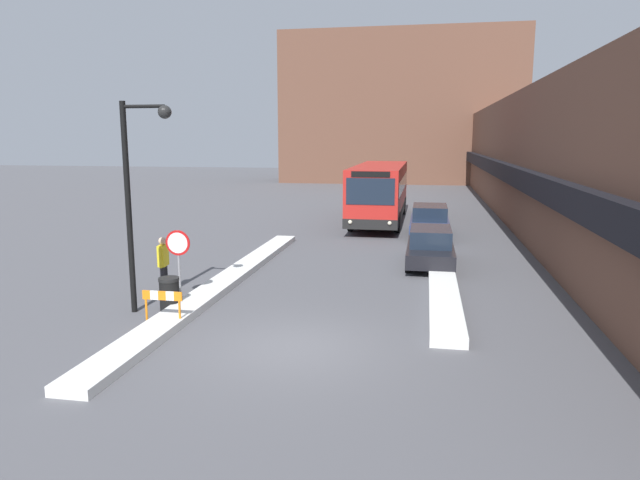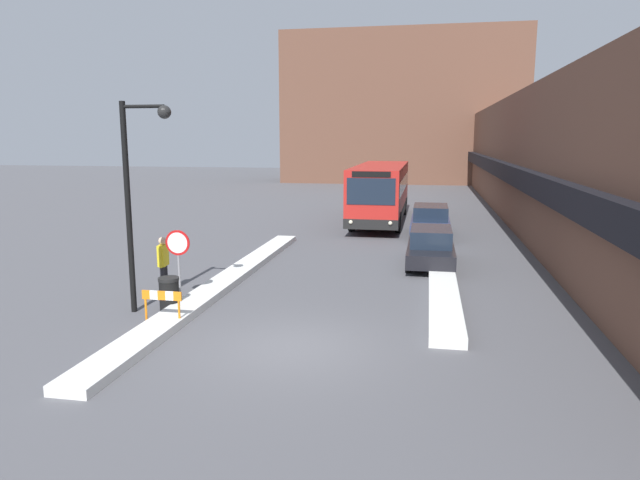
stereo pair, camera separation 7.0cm
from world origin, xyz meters
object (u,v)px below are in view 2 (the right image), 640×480
Objects in this scene: stop_sign at (178,250)px; pedestrian at (163,260)px; parked_car_back at (430,221)px; trash_bin at (169,293)px; street_lamp at (137,183)px; construction_barricade at (162,301)px; city_bus at (381,191)px; parked_car_front at (431,247)px.

stop_sign reaches higher than pedestrian.
parked_car_back reaches higher than trash_bin.
street_lamp is 5.31× the size of construction_barricade.
street_lamp reaches higher than city_bus.
trash_bin is (-4.51, -18.57, -1.33)m from city_bus.
pedestrian is 1.90× the size of trash_bin.
city_bus is at bearing 74.86° from street_lamp.
street_lamp is (-8.00, -7.71, 2.93)m from parked_car_front.
parked_car_back is 15.02m from pedestrian.
city_bus is 2.65× the size of parked_car_front.
stop_sign reaches higher than parked_car_back.
trash_bin is 0.86× the size of construction_barricade.
stop_sign is 2.31× the size of trash_bin.
construction_barricade is at bearing -71.59° from trash_bin.
trash_bin is at bearing 108.41° from construction_barricade.
city_bus is at bearing 76.35° from trash_bin.
street_lamp is at bearing -115.76° from stop_sign.
stop_sign is at bearing 103.00° from construction_barricade.
city_bus is 2.49× the size of parked_car_back.
city_bus is 18.34m from stop_sign.
pedestrian is at bearing 137.18° from stop_sign.
stop_sign is at bearing 64.24° from street_lamp.
stop_sign is at bearing -138.66° from parked_car_front.
pedestrian reaches higher than parked_car_back.
construction_barricade is (0.50, -2.18, -0.92)m from stop_sign.
parked_car_back is (2.87, -4.43, -1.05)m from city_bus.
city_bus is 20.38m from construction_barricade.
parked_car_front is at bearing 117.34° from pedestrian.
trash_bin is (0.05, -0.81, -1.10)m from stop_sign.
city_bus reaches higher than parked_car_back.
parked_car_back is 5.02× the size of trash_bin.
pedestrian is 1.64× the size of construction_barricade.
street_lamp is at bearing -136.05° from parked_car_front.
street_lamp is 3.26m from trash_bin.
pedestrian is 3.35m from construction_barricade.
construction_barricade is at bearing -77.00° from stop_sign.
construction_barricade is (-4.06, -19.94, -1.14)m from city_bus.
parked_car_front is 6.79m from parked_car_back.
city_bus reaches higher than pedestrian.
trash_bin is at bearing 22.96° from pedestrian.
parked_car_back is at bearing 60.86° from stop_sign.
parked_car_back is 2.64× the size of pedestrian.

